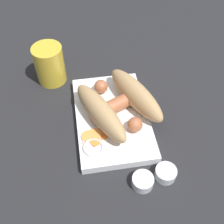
# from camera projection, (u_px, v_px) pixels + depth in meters

# --- Properties ---
(ground_plane) EXTENTS (3.00, 3.00, 0.00)m
(ground_plane) POSITION_uv_depth(u_px,v_px,m) (112.00, 120.00, 0.65)
(ground_plane) COLOR #232326
(food_tray) EXTENTS (0.25, 0.16, 0.02)m
(food_tray) POSITION_uv_depth(u_px,v_px,m) (112.00, 118.00, 0.64)
(food_tray) COLOR white
(food_tray) RESTS_ON ground_plane
(bread_roll) EXTENTS (0.23, 0.20, 0.06)m
(bread_roll) POSITION_uv_depth(u_px,v_px,m) (119.00, 103.00, 0.62)
(bread_roll) COLOR tan
(bread_roll) RESTS_ON food_tray
(sausage) EXTENTS (0.16, 0.14, 0.03)m
(sausage) POSITION_uv_depth(u_px,v_px,m) (117.00, 105.00, 0.63)
(sausage) COLOR #B26642
(sausage) RESTS_ON food_tray
(pickled_veggies) EXTENTS (0.07, 0.07, 0.00)m
(pickled_veggies) POSITION_uv_depth(u_px,v_px,m) (93.00, 141.00, 0.59)
(pickled_veggies) COLOR #F99E4C
(pickled_veggies) RESTS_ON food_tray
(condiment_cup_near) EXTENTS (0.04, 0.04, 0.02)m
(condiment_cup_near) POSITION_uv_depth(u_px,v_px,m) (143.00, 182.00, 0.54)
(condiment_cup_near) COLOR silver
(condiment_cup_near) RESTS_ON ground_plane
(condiment_cup_far) EXTENTS (0.04, 0.04, 0.02)m
(condiment_cup_far) POSITION_uv_depth(u_px,v_px,m) (166.00, 173.00, 0.55)
(condiment_cup_far) COLOR silver
(condiment_cup_far) RESTS_ON ground_plane
(drink_glass) EXTENTS (0.07, 0.07, 0.10)m
(drink_glass) POSITION_uv_depth(u_px,v_px,m) (50.00, 64.00, 0.70)
(drink_glass) COLOR gold
(drink_glass) RESTS_ON ground_plane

